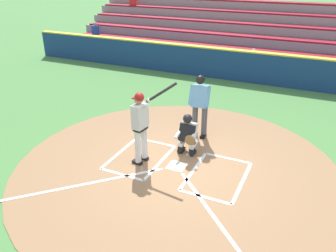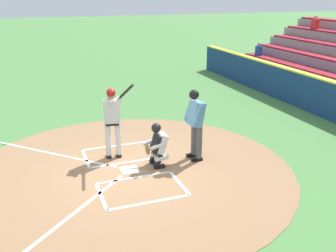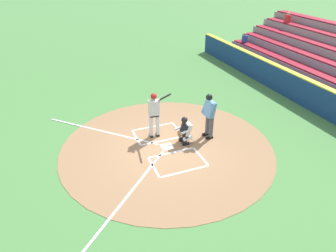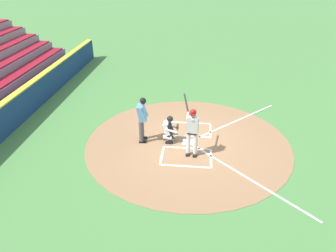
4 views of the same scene
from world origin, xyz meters
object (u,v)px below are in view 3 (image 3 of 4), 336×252
Objects in this scene: catcher at (185,130)px; baseball at (182,144)px; batter at (154,112)px; plate_umpire at (209,113)px.

baseball is (-0.09, 0.13, -0.55)m from catcher.
batter is 1.14× the size of plate_umpire.
batter is 1.63m from baseball.
catcher reaches higher than baseball.
plate_umpire reaches higher than baseball.
baseball is at bearing 126.63° from catcher.
catcher is 1.16m from plate_umpire.
batter is 2.11m from plate_umpire.
plate_umpire is at bearing -82.00° from baseball.
batter reaches higher than baseball.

